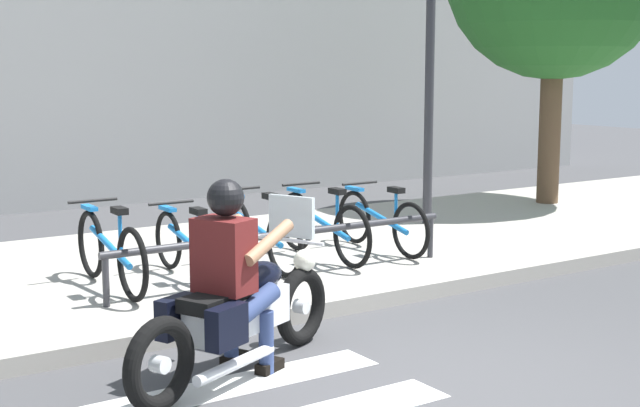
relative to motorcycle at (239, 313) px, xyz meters
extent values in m
plane|color=#424244|center=(0.93, -0.98, -0.46)|extent=(48.00, 48.00, 0.00)
cube|color=#A8A399|center=(0.93, 3.02, -0.38)|extent=(24.00, 4.40, 0.15)
cube|color=white|center=(-0.43, -0.18, -0.45)|extent=(2.80, 0.40, 0.01)
torus|color=black|center=(0.74, 0.34, -0.14)|extent=(0.62, 0.36, 0.63)
cylinder|color=silver|center=(0.74, 0.34, -0.14)|extent=(0.14, 0.14, 0.11)
torus|color=black|center=(-0.76, -0.34, -0.14)|extent=(0.62, 0.36, 0.63)
cylinder|color=silver|center=(-0.76, -0.34, -0.14)|extent=(0.14, 0.14, 0.11)
cube|color=silver|center=(-0.01, 0.00, 0.00)|extent=(0.94, 0.63, 0.28)
ellipsoid|color=black|center=(0.20, 0.09, 0.22)|extent=(0.59, 0.47, 0.22)
cube|color=black|center=(-0.22, -0.09, 0.15)|extent=(0.63, 0.49, 0.10)
cube|color=black|center=(-0.47, 0.03, 0.04)|extent=(0.34, 0.24, 0.28)
cube|color=black|center=(-0.29, -0.37, 0.04)|extent=(0.34, 0.24, 0.28)
cylinder|color=silver|center=(0.59, 0.27, 0.42)|extent=(0.28, 0.58, 0.03)
sphere|color=white|center=(0.78, 0.36, 0.22)|extent=(0.18, 0.18, 0.18)
cube|color=silver|center=(0.62, 0.28, 0.60)|extent=(0.20, 0.38, 0.32)
cylinder|color=silver|center=(-0.18, -0.28, -0.27)|extent=(0.77, 0.41, 0.08)
cube|color=#591919|center=(-0.15, -0.06, 0.45)|extent=(0.40, 0.47, 0.52)
sphere|color=black|center=(-0.12, -0.05, 0.85)|extent=(0.26, 0.26, 0.26)
cylinder|color=#9E7051|center=(-0.03, 0.23, 0.52)|extent=(0.51, 0.30, 0.26)
cylinder|color=#9E7051|center=(0.15, -0.17, 0.52)|extent=(0.51, 0.30, 0.26)
cylinder|color=navy|center=(-0.08, 0.15, 0.09)|extent=(0.46, 0.31, 0.24)
cylinder|color=navy|center=(0.03, 0.19, -0.22)|extent=(0.11, 0.11, 0.46)
cube|color=black|center=(0.07, 0.21, -0.42)|extent=(0.26, 0.19, 0.08)
cylinder|color=navy|center=(0.05, -0.15, 0.09)|extent=(0.46, 0.31, 0.24)
cylinder|color=navy|center=(0.16, -0.10, -0.22)|extent=(0.11, 0.11, 0.46)
cube|color=black|center=(0.20, -0.08, -0.42)|extent=(0.26, 0.19, 0.08)
torus|color=black|center=(-0.09, 2.86, 0.03)|extent=(0.06, 0.67, 0.66)
torus|color=black|center=(-0.10, 1.77, 0.03)|extent=(0.06, 0.67, 0.66)
cylinder|color=blue|center=(-0.09, 2.32, 0.10)|extent=(0.07, 0.97, 0.26)
cylinder|color=blue|center=(-0.10, 2.04, 0.27)|extent=(0.04, 0.04, 0.41)
cube|color=black|center=(-0.10, 2.04, 0.47)|extent=(0.10, 0.20, 0.06)
cylinder|color=black|center=(-0.09, 2.75, 0.47)|extent=(0.48, 0.03, 0.03)
cube|color=blue|center=(-0.09, 2.86, 0.39)|extent=(0.08, 0.28, 0.04)
torus|color=black|center=(0.70, 2.80, 0.00)|extent=(0.05, 0.60, 0.60)
torus|color=black|center=(0.69, 1.83, 0.00)|extent=(0.05, 0.60, 0.60)
cylinder|color=blue|center=(0.69, 2.32, 0.06)|extent=(0.07, 0.86, 0.24)
cylinder|color=blue|center=(0.69, 2.08, 0.21)|extent=(0.04, 0.04, 0.37)
cube|color=black|center=(0.69, 2.08, 0.39)|extent=(0.10, 0.20, 0.06)
cylinder|color=black|center=(0.70, 2.70, 0.39)|extent=(0.48, 0.03, 0.03)
cube|color=blue|center=(0.70, 2.80, 0.32)|extent=(0.08, 0.28, 0.04)
torus|color=black|center=(1.48, 2.82, 0.03)|extent=(0.06, 0.67, 0.67)
torus|color=black|center=(1.48, 1.81, 0.03)|extent=(0.06, 0.67, 0.67)
cylinder|color=blue|center=(1.48, 2.32, 0.10)|extent=(0.07, 0.90, 0.25)
cylinder|color=blue|center=(1.48, 2.06, 0.27)|extent=(0.04, 0.04, 0.41)
cube|color=black|center=(1.48, 2.06, 0.47)|extent=(0.10, 0.20, 0.06)
cylinder|color=black|center=(1.48, 2.72, 0.47)|extent=(0.48, 0.03, 0.03)
cube|color=blue|center=(1.48, 2.82, 0.39)|extent=(0.08, 0.28, 0.04)
torus|color=black|center=(2.27, 2.86, 0.03)|extent=(0.06, 0.66, 0.66)
torus|color=black|center=(2.26, 1.77, 0.03)|extent=(0.06, 0.66, 0.66)
cylinder|color=blue|center=(2.27, 2.32, 0.10)|extent=(0.07, 0.97, 0.26)
cylinder|color=blue|center=(2.27, 2.04, 0.27)|extent=(0.04, 0.04, 0.40)
cube|color=black|center=(2.27, 2.04, 0.47)|extent=(0.10, 0.20, 0.06)
cylinder|color=black|center=(2.27, 2.75, 0.47)|extent=(0.48, 0.03, 0.03)
cube|color=blue|center=(2.27, 2.86, 0.39)|extent=(0.08, 0.28, 0.04)
torus|color=black|center=(3.06, 2.84, 0.01)|extent=(0.05, 0.62, 0.62)
torus|color=black|center=(3.05, 1.80, 0.01)|extent=(0.05, 0.62, 0.62)
cylinder|color=blue|center=(3.06, 2.32, 0.07)|extent=(0.07, 0.93, 0.25)
cylinder|color=blue|center=(3.05, 2.06, 0.23)|extent=(0.04, 0.04, 0.38)
cube|color=black|center=(3.05, 2.06, 0.42)|extent=(0.10, 0.20, 0.06)
cylinder|color=black|center=(3.06, 2.73, 0.42)|extent=(0.48, 0.03, 0.03)
cube|color=blue|center=(3.06, 2.84, 0.34)|extent=(0.08, 0.28, 0.04)
cylinder|color=#333338|center=(1.48, 1.77, 0.14)|extent=(3.75, 0.07, 0.07)
cylinder|color=#333338|center=(-0.34, 1.77, -0.08)|extent=(0.06, 0.06, 0.45)
cylinder|color=#333338|center=(3.31, 1.77, -0.08)|extent=(0.06, 0.06, 0.45)
cylinder|color=#2D2D33|center=(4.67, 3.42, 1.30)|extent=(0.12, 0.12, 3.52)
cylinder|color=brown|center=(7.42, 3.82, 0.79)|extent=(0.33, 0.33, 2.50)
camera|label=1|loc=(-2.91, -5.42, 1.72)|focal=49.71mm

